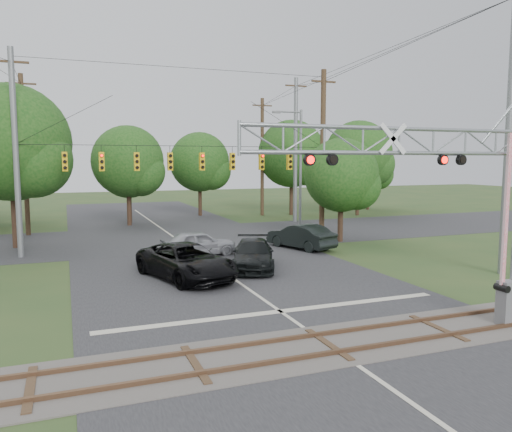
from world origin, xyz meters
name	(u,v)px	position (x,y,z in m)	size (l,w,h in m)	color
ground	(367,373)	(0.00, 0.00, 0.00)	(160.00, 160.00, 0.00)	#2A441F
road_main	(239,283)	(0.00, 10.00, 0.01)	(14.00, 90.00, 0.02)	#262628
road_cross	(174,238)	(0.00, 24.00, 0.01)	(90.00, 12.00, 0.02)	#262628
railroad_track	(328,345)	(0.00, 2.00, 0.03)	(90.00, 3.20, 0.17)	#524D47
crossing_gantry	(449,193)	(3.91, 1.64, 4.42)	(10.32, 0.92, 7.17)	gray
traffic_signal_span	(200,156)	(0.85, 20.00, 5.66)	(19.34, 0.36, 11.50)	slate
pickup_black	(186,261)	(-1.98, 11.68, 0.81)	(2.69, 5.84, 1.62)	black
car_dark	(253,254)	(1.66, 12.66, 0.72)	(2.01, 4.95, 1.44)	black
sedan_silver	(198,243)	(-0.08, 16.88, 0.74)	(1.74, 4.32, 1.47)	#94949A
suv_dark	(301,236)	(6.42, 16.98, 0.76)	(1.62, 4.64, 1.53)	black
streetlight	(298,163)	(10.21, 25.26, 5.23)	(2.50, 0.26, 9.36)	slate
utility_poles	(229,150)	(3.59, 22.53, 6.12)	(25.15, 28.33, 13.49)	#3E2D1C
treeline	(130,157)	(-1.83, 32.64, 5.71)	(53.53, 27.76, 10.07)	#362318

